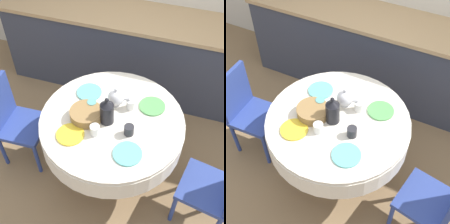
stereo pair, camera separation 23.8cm
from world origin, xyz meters
The scene contains 16 objects.
ground_plane centered at (0.00, 0.00, 0.00)m, with size 12.00×12.00×0.00m, color #8E704C.
kitchen_counter centered at (0.00, 1.27, 0.47)m, with size 3.24×0.64×0.94m.
dining_table centered at (0.00, 0.00, 0.64)m, with size 1.15×1.15×0.77m.
chair_left centered at (0.90, -0.17, 0.49)m, with size 0.47×0.47×0.88m.
chair_right centered at (-0.92, -0.04, 0.49)m, with size 0.42×0.42×0.88m.
plate_near_left centered at (-0.25, -0.25, 0.78)m, with size 0.21×0.21×0.01m, color yellow.
cup_near_left centered at (-0.08, -0.18, 0.81)m, with size 0.07×0.07×0.08m, color white.
plate_near_right centered at (0.21, -0.28, 0.78)m, with size 0.21×0.21×0.01m, color #60BCB7.
cup_near_right centered at (0.17, -0.10, 0.81)m, with size 0.07×0.07×0.08m, color #28282D.
plate_far_left centered at (-0.27, 0.22, 0.78)m, with size 0.21×0.21×0.01m, color #60BCB7.
cup_far_left centered at (-0.19, 0.05, 0.81)m, with size 0.07×0.07×0.08m, color #5BA39E.
plate_far_right centered at (0.27, 0.23, 0.78)m, with size 0.21×0.21×0.01m, color #5BA85B.
cup_far_right centered at (0.10, 0.16, 0.81)m, with size 0.07×0.07×0.08m, color white.
coffee_carafe centered at (-0.03, -0.03, 0.88)m, with size 0.11×0.11×0.25m.
teapot centered at (-0.02, 0.16, 0.85)m, with size 0.19×0.14×0.18m.
bread_basket centered at (-0.20, -0.05, 0.81)m, with size 0.25×0.25×0.08m, color olive.
Camera 1 is at (0.50, -1.53, 2.61)m, focal length 50.00 mm.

